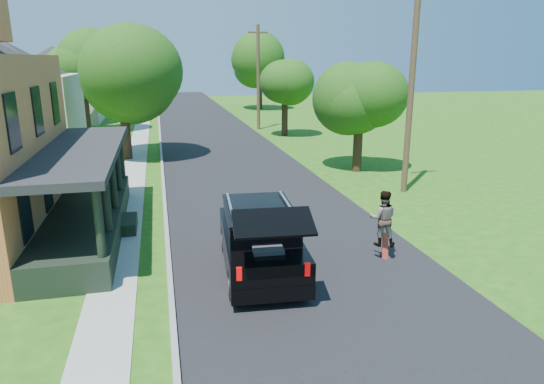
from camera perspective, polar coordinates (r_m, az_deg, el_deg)
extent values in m
plane|color=#1F5711|center=(13.65, 5.83, -11.11)|extent=(140.00, 140.00, 0.00)
cube|color=black|center=(32.35, -5.68, 4.57)|extent=(8.00, 120.00, 0.02)
cube|color=gray|center=(32.09, -12.88, 4.17)|extent=(0.15, 120.00, 0.12)
cube|color=gray|center=(32.13, -15.65, 4.00)|extent=(1.30, 120.00, 0.03)
cube|color=gray|center=(19.31, -28.75, -4.89)|extent=(6.50, 1.20, 0.03)
cube|color=black|center=(18.60, -20.91, -3.23)|extent=(2.40, 10.00, 0.90)
cube|color=black|center=(17.99, -21.69, 4.49)|extent=(2.60, 10.30, 0.25)
cube|color=#B4B09F|center=(36.91, -28.17, 8.11)|extent=(8.00, 8.00, 5.00)
pyramid|color=black|center=(36.75, -29.13, 15.36)|extent=(12.78, 12.78, 2.20)
cube|color=#B4B09F|center=(52.48, -23.87, 10.29)|extent=(8.00, 8.00, 5.00)
pyramid|color=black|center=(52.37, -24.44, 15.40)|extent=(12.78, 12.78, 2.20)
cube|color=black|center=(14.33, -1.38, -6.47)|extent=(2.47, 5.15, 0.97)
cube|color=black|center=(14.21, -1.49, -3.32)|extent=(2.16, 3.24, 0.63)
cube|color=black|center=(14.11, -1.50, -2.01)|extent=(2.21, 3.34, 0.09)
cube|color=black|center=(11.50, 0.17, -3.62)|extent=(2.01, 1.18, 0.43)
cube|color=#313136|center=(12.82, -0.50, -7.53)|extent=(0.84, 0.74, 0.51)
cube|color=silver|center=(14.00, -4.92, -1.76)|extent=(0.27, 2.75, 0.07)
cube|color=silver|center=(14.20, 1.86, -1.46)|extent=(0.27, 2.75, 0.07)
cube|color=#990505|center=(11.85, -3.89, -9.59)|extent=(0.14, 0.08, 0.34)
cube|color=#990505|center=(12.09, 4.18, -9.07)|extent=(0.14, 0.08, 0.34)
cylinder|color=black|center=(15.91, -5.44, -5.61)|extent=(0.33, 0.79, 0.77)
cylinder|color=black|center=(16.10, 1.10, -5.27)|extent=(0.33, 0.79, 0.77)
cylinder|color=black|center=(12.89, -4.50, -10.86)|extent=(0.33, 0.79, 0.77)
cylinder|color=black|center=(13.13, 3.62, -10.32)|extent=(0.33, 0.79, 0.77)
imported|color=black|center=(15.33, 12.90, -3.02)|extent=(1.03, 0.91, 1.76)
cube|color=#9A1D0D|center=(15.76, 13.17, -6.23)|extent=(0.36, 0.49, 0.83)
cylinder|color=black|center=(31.38, -16.79, 6.39)|extent=(0.63, 0.63, 2.95)
sphere|color=#32661B|center=(31.07, -17.27, 12.37)|extent=(5.91, 5.91, 5.42)
sphere|color=#32661B|center=(30.67, -16.76, 14.63)|extent=(5.12, 5.12, 4.70)
sphere|color=#32661B|center=(31.55, -18.20, 13.43)|extent=(5.25, 5.25, 4.82)
cylinder|color=black|center=(44.45, -21.00, 8.74)|extent=(0.66, 0.66, 3.26)
sphere|color=#32661B|center=(44.24, -21.45, 13.24)|extent=(6.54, 6.54, 5.63)
sphere|color=#32661B|center=(43.95, -21.05, 14.90)|extent=(5.67, 5.67, 4.88)
sphere|color=#32661B|center=(44.61, -22.22, 13.98)|extent=(5.82, 5.82, 5.00)
cylinder|color=black|center=(27.20, 10.04, 5.33)|extent=(0.55, 0.55, 2.80)
sphere|color=#32661B|center=(26.86, 10.32, 11.02)|extent=(4.31, 4.31, 3.92)
sphere|color=#32661B|center=(26.76, 11.39, 12.82)|extent=(3.73, 3.73, 3.40)
sphere|color=#32661B|center=(26.94, 9.13, 12.02)|extent=(3.83, 3.83, 3.49)
cylinder|color=black|center=(39.55, 1.50, 8.76)|extent=(0.66, 0.66, 2.90)
sphere|color=#32661B|center=(39.32, 1.53, 12.92)|extent=(5.63, 5.63, 4.28)
sphere|color=#32661B|center=(39.30, 2.22, 14.31)|extent=(4.88, 4.88, 3.71)
sphere|color=#32661B|center=(39.31, 0.67, 13.62)|extent=(5.00, 5.00, 3.81)
cylinder|color=black|center=(60.70, -1.48, 11.31)|extent=(0.83, 0.83, 3.30)
sphere|color=#32661B|center=(60.54, -1.50, 14.65)|extent=(7.39, 7.39, 5.66)
sphere|color=#32661B|center=(60.51, -0.95, 15.84)|extent=(6.40, 6.40, 4.90)
sphere|color=#32661B|center=(60.60, -2.22, 15.23)|extent=(6.57, 6.57, 5.03)
cylinder|color=#42321E|center=(22.95, 16.19, 13.23)|extent=(0.29, 0.29, 10.85)
cylinder|color=#42321E|center=(42.83, -1.63, 13.24)|extent=(0.29, 0.29, 8.80)
cube|color=#42321E|center=(42.85, -1.67, 18.25)|extent=(1.74, 0.18, 0.13)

